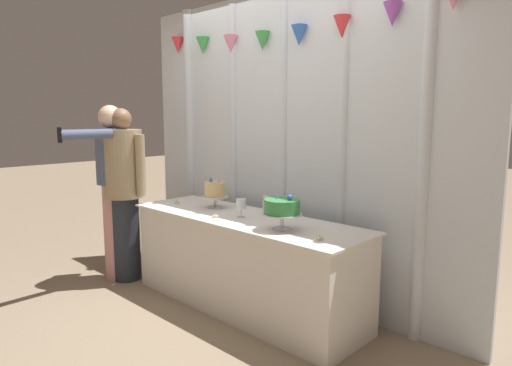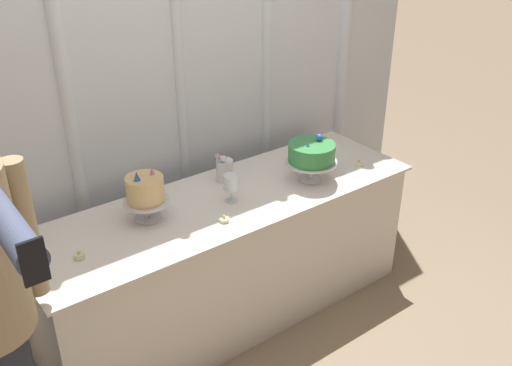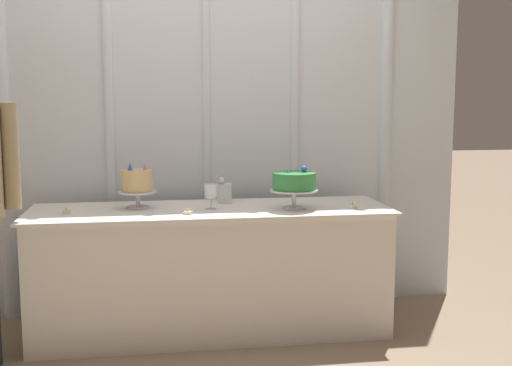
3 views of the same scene
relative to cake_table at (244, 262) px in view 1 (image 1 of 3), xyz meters
The scene contains 12 objects.
ground_plane 0.39m from the cake_table, 90.00° to the right, with size 24.00×24.00×0.00m, color gray.
draped_curtain 1.05m from the cake_table, 93.10° to the left, with size 3.41×0.15×2.55m.
cake_table is the anchor object (origin of this frame).
cake_display_nearleft 0.67m from the cake_table, behind, with size 0.22×0.22×0.27m.
cake_display_nearright 0.72m from the cake_table, 11.78° to the right, with size 0.28×0.28×0.25m.
wine_glass 0.48m from the cake_table, 88.17° to the right, with size 0.08×0.08×0.15m.
flower_vase 0.48m from the cake_table, 60.29° to the left, with size 0.10×0.09×0.17m.
tealight_far_left 0.89m from the cake_table, behind, with size 0.05×0.05×0.04m.
tealight_near_left 0.44m from the cake_table, 128.73° to the right, with size 0.05×0.05×0.03m.
tealight_near_right 0.91m from the cake_table, ahead, with size 0.05×0.05×0.04m.
guest_girl_blue_dress 1.49m from the cake_table, 163.87° to the right, with size 0.41×0.73×1.62m.
guest_man_dark_suit 1.38m from the cake_table, 165.82° to the right, with size 0.51×0.43×1.59m.
Camera 1 is at (2.47, -2.33, 1.53)m, focal length 31.86 mm.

